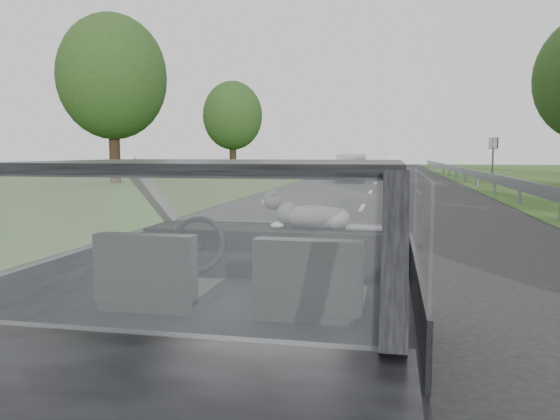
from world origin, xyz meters
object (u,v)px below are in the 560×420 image
at_px(subject_car, 247,292).
at_px(other_car, 351,168).
at_px(cat, 314,215).
at_px(highway_sign, 493,161).

height_order(subject_car, other_car, subject_car).
relative_size(cat, highway_sign, 0.27).
bearing_deg(cat, subject_car, -114.29).
bearing_deg(subject_car, highway_sign, 77.60).
xyz_separation_m(cat, other_car, (-1.59, 24.94, -0.38)).
bearing_deg(highway_sign, cat, -120.13).
bearing_deg(cat, other_car, 95.35).
xyz_separation_m(subject_car, highway_sign, (5.57, 25.34, 0.38)).
distance_m(subject_car, cat, 0.75).
distance_m(subject_car, other_car, 25.56).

